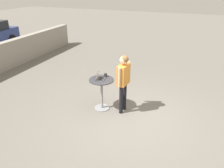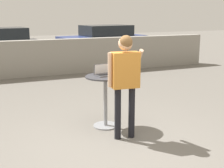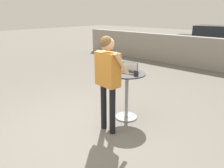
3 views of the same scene
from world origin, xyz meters
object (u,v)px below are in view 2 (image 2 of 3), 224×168
(laptop, at_px, (104,73))
(standing_person, at_px, (125,73))
(coffee_mug, at_px, (118,72))
(parked_car_further_down, at_px, (103,40))
(cafe_table, at_px, (105,93))

(laptop, bearing_deg, standing_person, -82.24)
(standing_person, bearing_deg, coffee_mug, 76.12)
(laptop, bearing_deg, parked_car_further_down, 68.26)
(standing_person, bearing_deg, parked_car_further_down, 70.20)
(cafe_table, distance_m, parked_car_further_down, 9.81)
(laptop, relative_size, parked_car_further_down, 0.08)
(cafe_table, height_order, laptop, laptop)
(cafe_table, relative_size, parked_car_further_down, 0.22)
(cafe_table, height_order, parked_car_further_down, parked_car_further_down)
(cafe_table, relative_size, laptop, 2.63)
(cafe_table, height_order, standing_person, standing_person)
(cafe_table, distance_m, standing_person, 0.82)
(coffee_mug, bearing_deg, cafe_table, 173.31)
(coffee_mug, xyz_separation_m, standing_person, (-0.15, -0.62, 0.11))
(standing_person, bearing_deg, cafe_table, 97.77)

